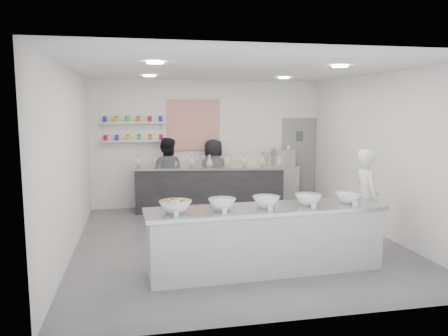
# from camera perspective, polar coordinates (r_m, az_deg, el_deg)

# --- Properties ---
(floor) EXTENTS (6.00, 6.00, 0.00)m
(floor) POSITION_cam_1_polar(r_m,az_deg,el_deg) (7.88, 1.52, -9.49)
(floor) COLOR #515156
(floor) RESTS_ON ground
(ceiling) EXTENTS (6.00, 6.00, 0.00)m
(ceiling) POSITION_cam_1_polar(r_m,az_deg,el_deg) (7.56, 1.61, 12.79)
(ceiling) COLOR white
(ceiling) RESTS_ON floor
(back_wall) EXTENTS (5.50, 0.00, 5.50)m
(back_wall) POSITION_cam_1_polar(r_m,az_deg,el_deg) (10.51, -2.09, 3.20)
(back_wall) COLOR white
(back_wall) RESTS_ON floor
(left_wall) EXTENTS (0.00, 6.00, 6.00)m
(left_wall) POSITION_cam_1_polar(r_m,az_deg,el_deg) (7.46, -19.49, 0.87)
(left_wall) COLOR white
(left_wall) RESTS_ON floor
(right_wall) EXTENTS (0.00, 6.00, 6.00)m
(right_wall) POSITION_cam_1_polar(r_m,az_deg,el_deg) (8.61, 19.71, 1.73)
(right_wall) COLOR white
(right_wall) RESTS_ON floor
(back_door) EXTENTS (0.88, 0.04, 2.10)m
(back_door) POSITION_cam_1_polar(r_m,az_deg,el_deg) (11.12, 9.72, 1.02)
(back_door) COLOR gray
(back_door) RESTS_ON floor
(pattern_panel) EXTENTS (1.25, 0.03, 1.20)m
(pattern_panel) POSITION_cam_1_polar(r_m,az_deg,el_deg) (10.40, -3.99, 5.63)
(pattern_panel) COLOR #B22B22
(pattern_panel) RESTS_ON back_wall
(jar_shelf_lower) EXTENTS (1.45, 0.22, 0.04)m
(jar_shelf_lower) POSITION_cam_1_polar(r_m,az_deg,el_deg) (10.26, -11.71, 3.50)
(jar_shelf_lower) COLOR silver
(jar_shelf_lower) RESTS_ON back_wall
(jar_shelf_upper) EXTENTS (1.45, 0.22, 0.04)m
(jar_shelf_upper) POSITION_cam_1_polar(r_m,az_deg,el_deg) (10.24, -11.78, 5.84)
(jar_shelf_upper) COLOR silver
(jar_shelf_upper) RESTS_ON back_wall
(preserve_jars) EXTENTS (1.45, 0.10, 0.56)m
(preserve_jars) POSITION_cam_1_polar(r_m,az_deg,el_deg) (10.23, -11.75, 5.05)
(preserve_jars) COLOR #D40031
(preserve_jars) RESTS_ON jar_shelf_lower
(downlight_0) EXTENTS (0.24, 0.24, 0.02)m
(downlight_0) POSITION_cam_1_polar(r_m,az_deg,el_deg) (6.37, -8.99, 13.44)
(downlight_0) COLOR white
(downlight_0) RESTS_ON ceiling
(downlight_1) EXTENTS (0.24, 0.24, 0.02)m
(downlight_1) POSITION_cam_1_polar(r_m,az_deg,el_deg) (7.07, 14.91, 12.71)
(downlight_1) COLOR white
(downlight_1) RESTS_ON ceiling
(downlight_2) EXTENTS (0.24, 0.24, 0.02)m
(downlight_2) POSITION_cam_1_polar(r_m,az_deg,el_deg) (8.96, -9.71, 11.77)
(downlight_2) COLOR white
(downlight_2) RESTS_ON ceiling
(downlight_3) EXTENTS (0.24, 0.24, 0.02)m
(downlight_3) POSITION_cam_1_polar(r_m,az_deg,el_deg) (9.47, 7.83, 11.59)
(downlight_3) COLOR white
(downlight_3) RESTS_ON ceiling
(prep_counter) EXTENTS (3.49, 0.93, 0.94)m
(prep_counter) POSITION_cam_1_polar(r_m,az_deg,el_deg) (6.41, 5.48, -9.22)
(prep_counter) COLOR #A3A49F
(prep_counter) RESTS_ON floor
(back_bar) EXTENTS (3.38, 1.11, 1.03)m
(back_bar) POSITION_cam_1_polar(r_m,az_deg,el_deg) (9.94, -1.89, -2.78)
(back_bar) COLOR black
(back_bar) RESTS_ON floor
(sneeze_guard) EXTENTS (3.25, 0.52, 0.28)m
(sneeze_guard) POSITION_cam_1_polar(r_m,az_deg,el_deg) (9.55, -1.89, 0.77)
(sneeze_guard) COLOR white
(sneeze_guard) RESTS_ON back_bar
(espresso_ledge) EXTENTS (1.28, 0.41, 0.95)m
(espresso_ledge) POSITION_cam_1_polar(r_m,az_deg,el_deg) (10.78, 6.29, -2.20)
(espresso_ledge) COLOR #A3A49F
(espresso_ledge) RESTS_ON floor
(espresso_machine) EXTENTS (0.51, 0.35, 0.39)m
(espresso_machine) POSITION_cam_1_polar(r_m,az_deg,el_deg) (10.77, 7.74, 1.36)
(espresso_machine) COLOR #93969E
(espresso_machine) RESTS_ON espresso_ledge
(cup_stacks) EXTENTS (0.24, 0.24, 0.34)m
(cup_stacks) POSITION_cam_1_polar(r_m,az_deg,el_deg) (10.65, 5.58, 1.19)
(cup_stacks) COLOR gray
(cup_stacks) RESTS_ON espresso_ledge
(prep_bowls) EXTENTS (3.01, 0.62, 0.16)m
(prep_bowls) POSITION_cam_1_polar(r_m,az_deg,el_deg) (6.27, 5.54, -4.41)
(prep_bowls) COLOR white
(prep_bowls) RESTS_ON prep_counter
(label_cards) EXTENTS (2.66, 0.04, 0.07)m
(label_cards) POSITION_cam_1_polar(r_m,az_deg,el_deg) (5.79, 6.81, -5.89)
(label_cards) COLOR white
(label_cards) RESTS_ON prep_counter
(cookie_bags) EXTENTS (3.33, 0.66, 0.27)m
(cookie_bags) POSITION_cam_1_polar(r_m,az_deg,el_deg) (9.84, -1.91, 0.94)
(cookie_bags) COLOR #FF89DC
(cookie_bags) RESTS_ON back_bar
(woman_prep) EXTENTS (0.47, 0.66, 1.69)m
(woman_prep) POSITION_cam_1_polar(r_m,az_deg,el_deg) (7.58, 18.12, -3.96)
(woman_prep) COLOR white
(woman_prep) RESTS_ON floor
(staff_left) EXTENTS (0.98, 0.87, 1.69)m
(staff_left) POSITION_cam_1_polar(r_m,az_deg,el_deg) (10.03, -7.51, -0.86)
(staff_left) COLOR black
(staff_left) RESTS_ON floor
(staff_right) EXTENTS (0.91, 0.72, 1.64)m
(staff_right) POSITION_cam_1_polar(r_m,az_deg,el_deg) (10.20, -1.39, -0.79)
(staff_right) COLOR black
(staff_right) RESTS_ON floor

